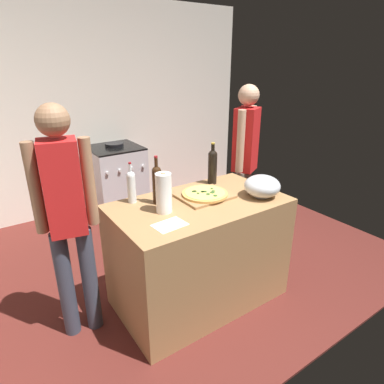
{
  "coord_description": "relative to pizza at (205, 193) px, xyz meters",
  "views": [
    {
      "loc": [
        -1.49,
        -1.19,
        1.89
      ],
      "look_at": [
        -0.15,
        0.77,
        0.93
      ],
      "focal_mm": 30.95,
      "sensor_mm": 36.0,
      "label": 1
    }
  ],
  "objects": [
    {
      "name": "ground_plane",
      "position": [
        0.06,
        0.78,
        -0.92
      ],
      "size": [
        4.24,
        3.61,
        0.02
      ],
      "primitive_type": "cube",
      "color": "#511E19"
    },
    {
      "name": "kitchen_wall_rear",
      "position": [
        0.06,
        2.33,
        0.39
      ],
      "size": [
        4.24,
        0.1,
        2.6
      ],
      "primitive_type": "cube",
      "color": "silver",
      "rests_on": "ground_plane"
    },
    {
      "name": "counter",
      "position": [
        -0.09,
        -0.06,
        -0.47
      ],
      "size": [
        1.33,
        0.77,
        0.88
      ],
      "primitive_type": "cube",
      "color": "#9E7247",
      "rests_on": "ground_plane"
    },
    {
      "name": "cutting_board",
      "position": [
        -0.0,
        0.0,
        -0.02
      ],
      "size": [
        0.4,
        0.32,
        0.02
      ],
      "primitive_type": "cube",
      "color": "#9E7247",
      "rests_on": "counter"
    },
    {
      "name": "pizza",
      "position": [
        0.0,
        0.0,
        0.0
      ],
      "size": [
        0.36,
        0.36,
        0.03
      ],
      "color": "tan",
      "rests_on": "cutting_board"
    },
    {
      "name": "mixing_bowl",
      "position": [
        0.38,
        -0.24,
        0.06
      ],
      "size": [
        0.28,
        0.28,
        0.17
      ],
      "color": "#B2B2B7",
      "rests_on": "counter"
    },
    {
      "name": "paper_towel_roll",
      "position": [
        -0.4,
        -0.05,
        0.11
      ],
      "size": [
        0.11,
        0.11,
        0.29
      ],
      "color": "white",
      "rests_on": "counter"
    },
    {
      "name": "wine_bottle_clear",
      "position": [
        -0.36,
        0.11,
        0.13
      ],
      "size": [
        0.07,
        0.07,
        0.37
      ],
      "color": "#331E0F",
      "rests_on": "counter"
    },
    {
      "name": "wine_bottle_green",
      "position": [
        0.24,
        0.22,
        0.13
      ],
      "size": [
        0.08,
        0.08,
        0.36
      ],
      "color": "black",
      "rests_on": "counter"
    },
    {
      "name": "wine_bottle_dark",
      "position": [
        -0.51,
        0.23,
        0.1
      ],
      "size": [
        0.06,
        0.06,
        0.31
      ],
      "color": "silver",
      "rests_on": "counter"
    },
    {
      "name": "recipe_sheet",
      "position": [
        -0.47,
        -0.25,
        -0.03
      ],
      "size": [
        0.22,
        0.17,
        0.0
      ],
      "primitive_type": "cube",
      "rotation": [
        0.0,
        0.0,
        0.08
      ],
      "color": "white",
      "rests_on": "counter"
    },
    {
      "name": "stove",
      "position": [
        0.04,
        1.93,
        -0.47
      ],
      "size": [
        0.61,
        0.64,
        0.92
      ],
      "color": "#B7B7BC",
      "rests_on": "ground_plane"
    },
    {
      "name": "person_in_stripes",
      "position": [
        -1.01,
        0.14,
        0.05
      ],
      "size": [
        0.39,
        0.24,
        1.66
      ],
      "color": "#383D4C",
      "rests_on": "ground_plane"
    },
    {
      "name": "person_in_red",
      "position": [
        0.83,
        0.44,
        0.06
      ],
      "size": [
        0.36,
        0.29,
        1.67
      ],
      "color": "slate",
      "rests_on": "ground_plane"
    }
  ]
}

